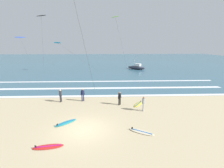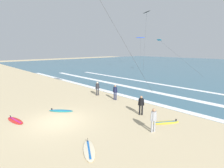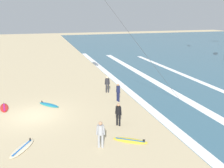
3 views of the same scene
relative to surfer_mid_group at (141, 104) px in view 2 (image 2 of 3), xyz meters
name	(u,v)px [view 2 (image 2 of 3)]	position (x,y,z in m)	size (l,w,h in m)	color
ground_plane	(58,121)	(-3.42, -5.51, -0.96)	(160.00, 160.00, 0.00)	tan
wave_foam_shoreline	(123,95)	(-5.17, 3.36, -0.94)	(52.07, 0.77, 0.01)	white
wave_foam_mid_break	(142,90)	(-5.41, 7.33, -0.94)	(45.35, 0.92, 0.01)	white
wave_foam_outer_break	(176,87)	(-3.16, 12.17, -0.94)	(44.10, 0.73, 0.01)	white
surfer_mid_group	(141,104)	(0.00, 0.00, 0.00)	(0.45, 0.39, 1.60)	black
surfer_background_far	(97,87)	(-7.17, 1.24, 0.00)	(0.32, 0.51, 1.60)	#232328
surfer_left_near	(115,91)	(-4.49, 1.46, 0.00)	(0.50, 0.32, 1.60)	#141938
surfer_foreground_main	(154,118)	(2.39, -1.84, 0.00)	(0.32, 0.51, 1.60)	gray
surfboard_left_pile	(61,111)	(-5.25, -4.34, -0.91)	(1.97, 1.84, 0.25)	teal
surfboard_near_water	(89,150)	(1.28, -6.13, -0.91)	(2.11, 1.60, 0.25)	beige
surfboard_foreground_flat	(166,122)	(2.24, 0.01, -0.91)	(1.64, 2.09, 0.25)	yellow
surfboard_right_spare	(15,121)	(-5.65, -7.83, -0.91)	(2.16, 0.89, 0.25)	red
kite_black_low_near	(147,12)	(-16.47, 22.90, 12.23)	(3.20, 2.16, 13.48)	black
kite_blue_high_left	(140,38)	(-29.15, 37.38, 7.94)	(8.00, 8.69, 9.17)	blue
kite_cyan_mid_center	(159,40)	(-13.48, 23.84, 6.19)	(11.26, 2.76, 7.41)	#23A8C6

